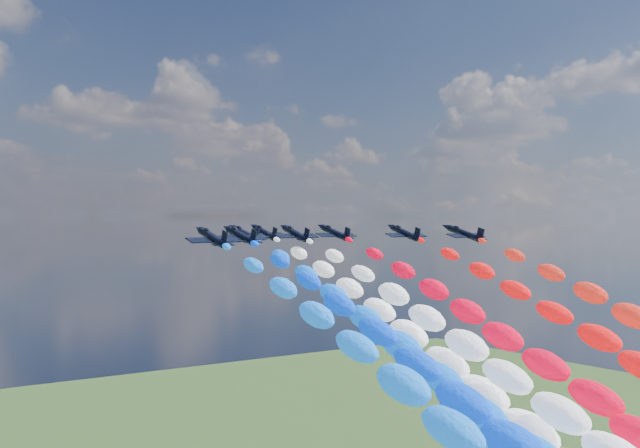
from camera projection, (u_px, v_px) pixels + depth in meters
jet_0 at (212, 237)px, 134.35m from camera, size 9.20×12.57×5.81m
jet_1 at (241, 236)px, 147.59m from camera, size 9.77×12.98×5.81m
trail_1 at (486, 444)px, 97.90m from camera, size 6.83×118.41×52.23m
jet_2 at (245, 234)px, 162.28m from camera, size 9.66×12.90×5.81m
trail_2 at (460, 414)px, 112.59m from camera, size 6.83×118.41×52.23m
jet_3 at (296, 234)px, 163.24m from camera, size 9.58×12.84×5.81m
trail_3 at (531, 412)px, 113.54m from camera, size 6.83×118.41×52.23m
jet_4 at (264, 232)px, 174.89m from camera, size 9.32×12.66×5.81m
trail_4 at (466, 394)px, 125.20m from camera, size 6.83×118.41×52.23m
jet_5 at (335, 233)px, 172.27m from camera, size 9.43×12.74×5.81m
trail_5 at (569, 398)px, 122.58m from camera, size 6.83×118.41×52.23m
jet_6 at (405, 233)px, 170.74m from camera, size 9.93×13.09×5.81m
jet_7 at (464, 233)px, 165.85m from camera, size 9.87×13.05×5.81m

